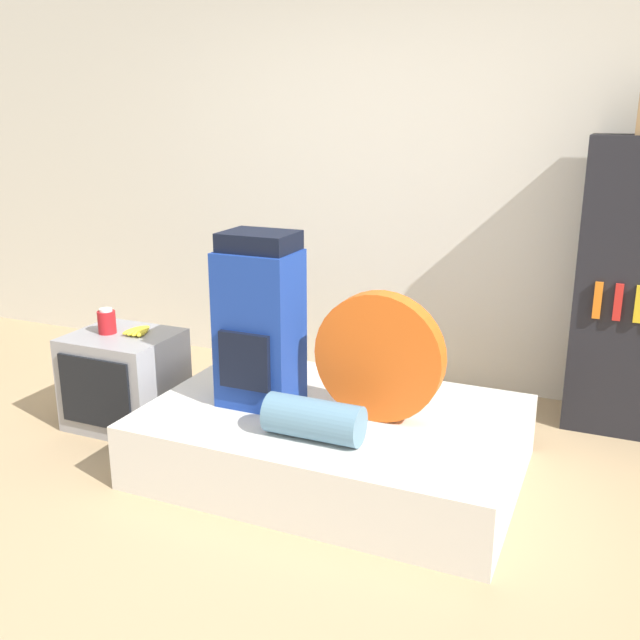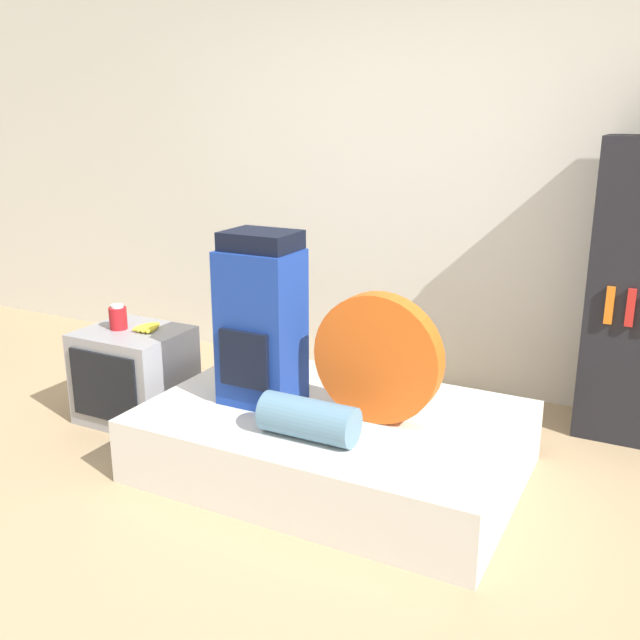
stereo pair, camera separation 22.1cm
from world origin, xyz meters
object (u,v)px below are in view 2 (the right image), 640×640
Objects in this scene: tent_bag at (378,358)px; sleeping_roll at (309,419)px; television at (135,375)px; backpack at (261,321)px; canister at (118,317)px.

tent_bag is 1.39× the size of sleeping_roll.
tent_bag reaches higher than television.
backpack reaches higher than television.
television is at bearing 3.49° from canister.
tent_bag is 1.61m from canister.
sleeping_roll is at bearing -120.47° from tent_bag.
backpack is 1.94× the size of sleeping_roll.
backpack is 6.02× the size of canister.
backpack is 1.39× the size of tent_bag.
tent_bag is at bearing -1.21° from canister.
tent_bag is at bearing 5.07° from backpack.
backpack is 1.50× the size of television.
canister is at bearing 175.07° from backpack.
sleeping_roll is at bearing -33.51° from backpack.
canister is (-1.42, 0.36, 0.19)m from sleeping_roll.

